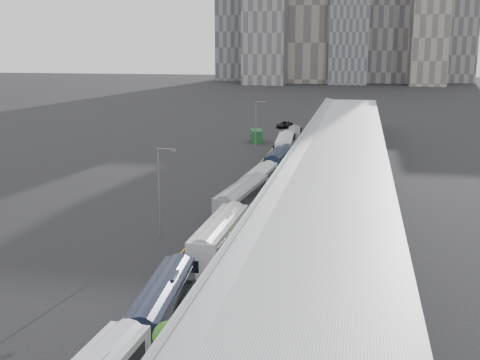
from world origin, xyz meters
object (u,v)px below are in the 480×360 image
(bus_5, at_px, (279,162))
(shipping_container, at_px, (256,136))
(bus_7, at_px, (294,138))
(street_lamp_near, at_px, (160,186))
(bus_4, at_px, (259,183))
(bus_6, at_px, (285,148))
(bus_2, at_px, (220,242))
(street_lamp_far, at_px, (257,122))
(bus_3, at_px, (242,202))
(bus_1, at_px, (163,308))
(suv, at_px, (284,125))

(bus_5, relative_size, shipping_container, 2.29)
(bus_7, distance_m, street_lamp_near, 63.76)
(bus_4, relative_size, bus_7, 1.03)
(bus_6, bearing_deg, shipping_container, 112.41)
(bus_2, height_order, bus_7, bus_2)
(bus_2, relative_size, bus_5, 1.07)
(bus_6, height_order, bus_7, bus_6)
(bus_7, relative_size, street_lamp_far, 1.28)
(bus_3, distance_m, street_lamp_far, 47.92)
(bus_1, height_order, bus_7, bus_1)
(bus_2, bearing_deg, street_lamp_near, 146.27)
(bus_3, distance_m, shipping_container, 57.03)
(bus_7, relative_size, suv, 2.17)
(street_lamp_near, distance_m, shipping_container, 66.16)
(bus_2, distance_m, street_lamp_near, 10.15)
(bus_6, bearing_deg, bus_2, -93.40)
(bus_4, relative_size, street_lamp_near, 1.29)
(bus_3, xyz_separation_m, shipping_container, (-8.00, 56.47, -0.37))
(bus_3, bearing_deg, bus_1, -83.96)
(bus_1, xyz_separation_m, bus_6, (0.07, 70.09, 0.23))
(bus_2, distance_m, bus_5, 42.22)
(bus_5, xyz_separation_m, suv, (-5.91, 53.17, -0.77))
(bus_4, bearing_deg, suv, 98.27)
(suv, bearing_deg, bus_2, -69.18)
(bus_5, bearing_deg, bus_2, -87.06)
(bus_1, relative_size, bus_3, 0.88)
(bus_4, xyz_separation_m, street_lamp_near, (-7.19, -20.75, 4.03))
(bus_5, relative_size, street_lamp_far, 1.33)
(bus_1, bearing_deg, suv, 87.84)
(bus_1, height_order, bus_5, bus_5)
(bus_7, bearing_deg, bus_6, -95.86)
(bus_4, bearing_deg, bus_5, 91.70)
(bus_5, relative_size, bus_6, 0.90)
(bus_4, distance_m, suv, 69.50)
(bus_1, bearing_deg, shipping_container, 90.52)
(shipping_container, bearing_deg, bus_5, -87.57)
(street_lamp_near, distance_m, suv, 90.19)
(street_lamp_far, bearing_deg, bus_2, -83.43)
(bus_4, relative_size, street_lamp_far, 1.31)
(bus_2, bearing_deg, bus_5, 90.91)
(shipping_container, bearing_deg, bus_3, -96.42)
(bus_4, relative_size, bus_5, 0.99)
(bus_5, bearing_deg, shipping_container, 110.01)
(bus_1, xyz_separation_m, bus_5, (0.80, 57.30, 0.06))
(bus_7, bearing_deg, bus_1, -95.19)
(bus_1, height_order, suv, bus_1)
(bus_3, bearing_deg, suv, 99.52)
(suv, bearing_deg, bus_1, -70.01)
(street_lamp_near, height_order, suv, street_lamp_near)
(bus_1, bearing_deg, street_lamp_near, 104.13)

